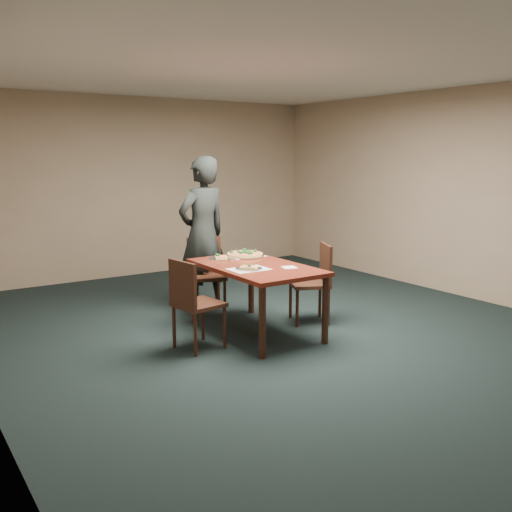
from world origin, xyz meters
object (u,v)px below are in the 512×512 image
chair_far (206,270)px  pizza_pan (245,254)px  chair_right (316,278)px  chair_left (192,299)px  diner (203,234)px  dining_table (256,274)px  slice_plate_far (221,258)px  slice_plate_near (249,268)px

chair_far → pizza_pan: (0.23, -0.54, 0.26)m
chair_right → pizza_pan: chair_right is taller
chair_left → diner: size_ratio=0.48×
dining_table → diner: 1.24m
pizza_pan → slice_plate_far: pizza_pan is taller
dining_table → slice_plate_near: bearing=-142.4°
chair_left → chair_right: bearing=-96.1°
chair_far → slice_plate_near: chair_far is taller
chair_right → dining_table: bearing=-67.4°
diner → slice_plate_far: bearing=68.7°
chair_left → chair_right: same height
chair_far → chair_right: same height
slice_plate_far → slice_plate_near: bearing=-95.1°
pizza_pan → slice_plate_near: size_ratio=1.64×
chair_right → diner: bearing=-122.5°
diner → pizza_pan: 0.73m
dining_table → pizza_pan: size_ratio=3.27×
chair_left → diner: (0.84, 1.31, 0.43)m
chair_left → diner: bearing=-41.0°
diner → slice_plate_far: diner is taller
chair_left → chair_right: (1.63, 0.07, 0.00)m
slice_plate_far → chair_right: bearing=-31.3°
dining_table → chair_right: 0.82m
chair_right → slice_plate_far: 1.11m
chair_left → pizza_pan: size_ratio=1.99×
dining_table → slice_plate_near: (-0.18, -0.14, 0.11)m
diner → slice_plate_near: diner is taller
dining_table → pizza_pan: pizza_pan is taller
dining_table → chair_right: size_ratio=1.65×
slice_plate_near → pizza_pan: bearing=60.4°
pizza_pan → diner: bearing=105.1°
chair_left → pizza_pan: chair_left is taller
chair_far → chair_right: (0.84, -1.10, 0.00)m
chair_right → chair_far: bearing=-117.9°
chair_right → slice_plate_near: bearing=-59.0°
chair_far → slice_plate_far: chair_far is taller
diner → slice_plate_far: (-0.14, -0.68, -0.19)m
diner → slice_plate_near: bearing=71.7°
dining_table → chair_left: (-0.82, -0.10, -0.14)m
diner → slice_plate_near: size_ratio=6.78×
chair_right → pizza_pan: bearing=-107.7°
chair_left → chair_right: 1.63m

